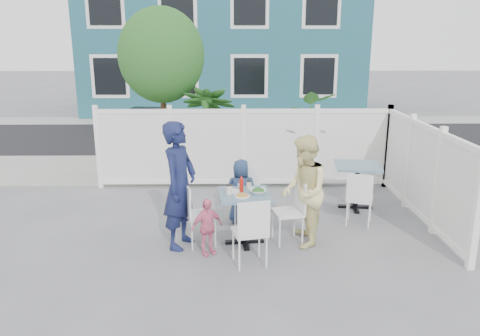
{
  "coord_description": "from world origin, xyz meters",
  "views": [
    {
      "loc": [
        -0.1,
        -6.73,
        2.9
      ],
      "look_at": [
        -0.0,
        0.06,
        1.04
      ],
      "focal_mm": 35.0,
      "sensor_mm": 36.0,
      "label": 1
    }
  ],
  "objects_px": {
    "toddler": "(207,227)",
    "spare_table": "(357,175)",
    "chair_right": "(293,206)",
    "chair_back": "(247,192)",
    "chair_near": "(251,228)",
    "woman": "(304,191)",
    "boy": "(241,191)",
    "utility_cabinet": "(148,139)",
    "main_table": "(245,205)",
    "chair_left": "(195,210)",
    "man": "(180,185)"
  },
  "relations": [
    {
      "from": "utility_cabinet",
      "to": "chair_right",
      "type": "xyz_separation_m",
      "value": [
        2.87,
        -4.28,
        -0.12
      ]
    },
    {
      "from": "main_table",
      "to": "chair_right",
      "type": "distance_m",
      "value": 0.72
    },
    {
      "from": "chair_back",
      "to": "woman",
      "type": "height_order",
      "value": "woman"
    },
    {
      "from": "chair_near",
      "to": "woman",
      "type": "relative_size",
      "value": 0.58
    },
    {
      "from": "utility_cabinet",
      "to": "main_table",
      "type": "height_order",
      "value": "utility_cabinet"
    },
    {
      "from": "woman",
      "to": "chair_near",
      "type": "bearing_deg",
      "value": -46.5
    },
    {
      "from": "spare_table",
      "to": "boy",
      "type": "distance_m",
      "value": 2.15
    },
    {
      "from": "chair_left",
      "to": "chair_near",
      "type": "bearing_deg",
      "value": 30.94
    },
    {
      "from": "chair_left",
      "to": "boy",
      "type": "bearing_deg",
      "value": 124.53
    },
    {
      "from": "man",
      "to": "chair_near",
      "type": "bearing_deg",
      "value": -104.68
    },
    {
      "from": "main_table",
      "to": "toddler",
      "type": "xyz_separation_m",
      "value": [
        -0.53,
        -0.37,
        -0.19
      ]
    },
    {
      "from": "toddler",
      "to": "chair_back",
      "type": "bearing_deg",
      "value": 30.93
    },
    {
      "from": "spare_table",
      "to": "chair_left",
      "type": "xyz_separation_m",
      "value": [
        -2.73,
        -1.51,
        -0.08
      ]
    },
    {
      "from": "main_table",
      "to": "boy",
      "type": "xyz_separation_m",
      "value": [
        -0.04,
        0.83,
        -0.07
      ]
    },
    {
      "from": "chair_right",
      "to": "chair_back",
      "type": "height_order",
      "value": "chair_right"
    },
    {
      "from": "main_table",
      "to": "man",
      "type": "bearing_deg",
      "value": -175.69
    },
    {
      "from": "utility_cabinet",
      "to": "toddler",
      "type": "relative_size",
      "value": 1.63
    },
    {
      "from": "chair_near",
      "to": "toddler",
      "type": "xyz_separation_m",
      "value": [
        -0.6,
        0.38,
        -0.14
      ]
    },
    {
      "from": "chair_back",
      "to": "chair_left",
      "type": "bearing_deg",
      "value": 52.55
    },
    {
      "from": "chair_near",
      "to": "woman",
      "type": "distance_m",
      "value": 1.08
    },
    {
      "from": "utility_cabinet",
      "to": "chair_back",
      "type": "xyz_separation_m",
      "value": [
        2.21,
        -3.53,
        -0.13
      ]
    },
    {
      "from": "toddler",
      "to": "spare_table",
      "type": "bearing_deg",
      "value": 3.44
    },
    {
      "from": "main_table",
      "to": "chair_right",
      "type": "height_order",
      "value": "chair_right"
    },
    {
      "from": "main_table",
      "to": "chair_left",
      "type": "height_order",
      "value": "chair_left"
    },
    {
      "from": "spare_table",
      "to": "chair_near",
      "type": "bearing_deg",
      "value": -131.33
    },
    {
      "from": "chair_back",
      "to": "woman",
      "type": "bearing_deg",
      "value": 137.77
    },
    {
      "from": "chair_right",
      "to": "woman",
      "type": "distance_m",
      "value": 0.31
    },
    {
      "from": "main_table",
      "to": "spare_table",
      "type": "height_order",
      "value": "spare_table"
    },
    {
      "from": "chair_back",
      "to": "chair_right",
      "type": "bearing_deg",
      "value": 135.91
    },
    {
      "from": "boy",
      "to": "toddler",
      "type": "xyz_separation_m",
      "value": [
        -0.49,
        -1.2,
        -0.12
      ]
    },
    {
      "from": "chair_left",
      "to": "chair_near",
      "type": "xyz_separation_m",
      "value": [
        0.79,
        -0.7,
        0.01
      ]
    },
    {
      "from": "spare_table",
      "to": "man",
      "type": "height_order",
      "value": "man"
    },
    {
      "from": "chair_left",
      "to": "chair_back",
      "type": "distance_m",
      "value": 1.16
    },
    {
      "from": "toddler",
      "to": "man",
      "type": "bearing_deg",
      "value": 110.4
    },
    {
      "from": "chair_left",
      "to": "boy",
      "type": "xyz_separation_m",
      "value": [
        0.68,
        0.88,
        -0.01
      ]
    },
    {
      "from": "chair_back",
      "to": "toddler",
      "type": "xyz_separation_m",
      "value": [
        -0.59,
        -1.18,
        -0.12
      ]
    },
    {
      "from": "chair_left",
      "to": "chair_right",
      "type": "distance_m",
      "value": 1.44
    },
    {
      "from": "boy",
      "to": "woman",
      "type": "bearing_deg",
      "value": 133.6
    },
    {
      "from": "spare_table",
      "to": "chair_right",
      "type": "bearing_deg",
      "value": -132.73
    },
    {
      "from": "spare_table",
      "to": "chair_left",
      "type": "height_order",
      "value": "chair_left"
    },
    {
      "from": "chair_near",
      "to": "toddler",
      "type": "relative_size",
      "value": 1.16
    },
    {
      "from": "man",
      "to": "boy",
      "type": "relative_size",
      "value": 1.73
    },
    {
      "from": "utility_cabinet",
      "to": "chair_left",
      "type": "xyz_separation_m",
      "value": [
        1.43,
        -4.39,
        -0.13
      ]
    },
    {
      "from": "main_table",
      "to": "chair_back",
      "type": "relative_size",
      "value": 0.88
    },
    {
      "from": "main_table",
      "to": "man",
      "type": "xyz_separation_m",
      "value": [
        -0.92,
        -0.07,
        0.32
      ]
    },
    {
      "from": "boy",
      "to": "toddler",
      "type": "distance_m",
      "value": 1.3
    },
    {
      "from": "woman",
      "to": "boy",
      "type": "bearing_deg",
      "value": -133.09
    },
    {
      "from": "chair_right",
      "to": "chair_back",
      "type": "bearing_deg",
      "value": 29.54
    },
    {
      "from": "spare_table",
      "to": "chair_right",
      "type": "relative_size",
      "value": 0.91
    },
    {
      "from": "man",
      "to": "boy",
      "type": "height_order",
      "value": "man"
    }
  ]
}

